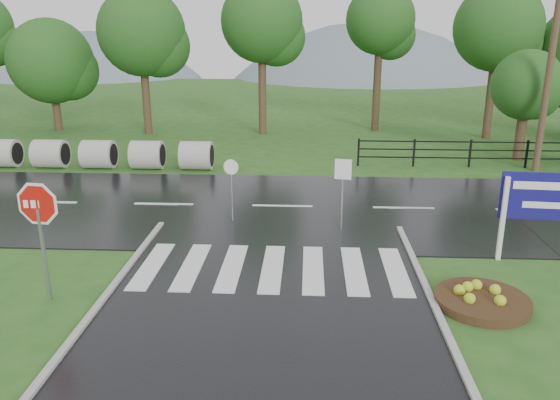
{
  "coord_description": "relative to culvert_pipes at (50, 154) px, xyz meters",
  "views": [
    {
      "loc": [
        0.84,
        -7.26,
        5.64
      ],
      "look_at": [
        0.14,
        6.0,
        1.5
      ],
      "focal_mm": 35.0,
      "sensor_mm": 36.0,
      "label": 1
    }
  ],
  "objects": [
    {
      "name": "main_road",
      "position": [
        10.17,
        -5.0,
        -0.6
      ],
      "size": [
        90.0,
        8.0,
        0.04
      ],
      "primitive_type": "cube",
      "color": "black",
      "rests_on": "ground"
    },
    {
      "name": "crosswalk",
      "position": [
        10.17,
        -10.0,
        -0.54
      ],
      "size": [
        6.5,
        2.8,
        0.02
      ],
      "color": "silver",
      "rests_on": "ground"
    },
    {
      "name": "fence_west",
      "position": [
        17.92,
        1.0,
        0.12
      ],
      "size": [
        9.58,
        0.08,
        1.2
      ],
      "color": "black",
      "rests_on": "ground"
    },
    {
      "name": "hills",
      "position": [
        13.66,
        50.0,
        -16.14
      ],
      "size": [
        102.0,
        48.0,
        48.0
      ],
      "color": "slate",
      "rests_on": "ground"
    },
    {
      "name": "treeline",
      "position": [
        11.17,
        9.0,
        -0.6
      ],
      "size": [
        83.2,
        5.2,
        10.0
      ],
      "color": "#1B4B17",
      "rests_on": "ground"
    },
    {
      "name": "culvert_pipes",
      "position": [
        0.0,
        0.0,
        0.0
      ],
      "size": [
        13.9,
        1.2,
        1.2
      ],
      "color": "#9E9B93",
      "rests_on": "ground"
    },
    {
      "name": "stop_sign",
      "position": [
        5.41,
        -11.77,
        1.36
      ],
      "size": [
        1.25,
        0.19,
        2.82
      ],
      "color": "#939399",
      "rests_on": "ground"
    },
    {
      "name": "estate_billboard",
      "position": [
        17.14,
        -9.03,
        0.99
      ],
      "size": [
        2.64,
        0.29,
        2.31
      ],
      "color": "silver",
      "rests_on": "ground"
    },
    {
      "name": "flower_bed",
      "position": [
        14.77,
        -11.55,
        -0.45
      ],
      "size": [
        2.0,
        2.0,
        0.4
      ],
      "color": "#332111",
      "rests_on": "ground"
    },
    {
      "name": "reg_sign_small",
      "position": [
        12.01,
        -7.16,
        0.93
      ],
      "size": [
        0.47,
        0.12,
        2.17
      ],
      "color": "#939399",
      "rests_on": "ground"
    },
    {
      "name": "reg_sign_round",
      "position": [
        8.72,
        -6.58,
        0.68
      ],
      "size": [
        0.46,
        0.1,
        1.98
      ],
      "color": "#939399",
      "rests_on": "ground"
    },
    {
      "name": "utility_pole_east",
      "position": [
        20.54,
        0.5,
        3.56
      ],
      "size": [
        1.44,
        0.42,
        8.18
      ],
      "color": "#473523",
      "rests_on": "ground"
    },
    {
      "name": "entrance_tree_left",
      "position": [
        20.5,
        2.5,
        2.72
      ],
      "size": [
        3.06,
        3.06,
        4.89
      ],
      "color": "#3D2B1C",
      "rests_on": "ground"
    }
  ]
}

